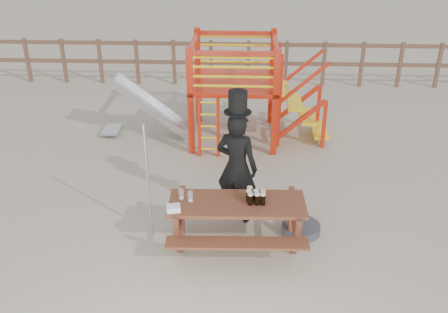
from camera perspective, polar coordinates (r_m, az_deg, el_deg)
ground at (r=7.45m, az=-1.23°, el=-9.18°), size 60.00×60.00×0.00m
back_fence at (r=13.52m, az=0.66°, el=11.20°), size 15.09×0.09×1.20m
playground_fort at (r=10.15m, az=0.71°, el=7.82°), size 4.71×1.84×2.10m
picnic_table at (r=7.02m, az=1.48°, el=-7.12°), size 1.92×1.35×0.73m
man_with_hat at (r=7.41m, az=1.49°, el=-0.91°), size 0.75×0.62×2.08m
metal_pole at (r=7.16m, az=-8.71°, el=-2.82°), size 0.04×0.04×1.76m
parasol_base at (r=7.60m, az=8.79°, el=-8.12°), size 0.57×0.57×0.24m
paper_bag at (r=6.71m, az=-5.81°, el=-5.91°), size 0.21×0.18×0.08m
stout_pints at (r=6.85m, az=3.60°, el=-4.59°), size 0.27×0.25×0.17m
empty_glasses at (r=6.92m, az=-4.39°, el=-4.46°), size 0.21×0.13×0.15m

